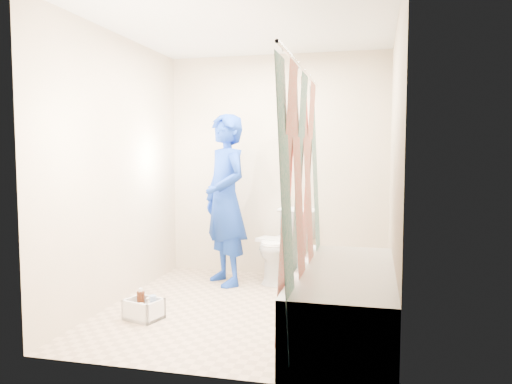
% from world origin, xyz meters
% --- Properties ---
extents(floor, '(2.60, 2.60, 0.00)m').
position_xyz_m(floor, '(0.00, 0.00, 0.00)').
color(floor, tan).
rests_on(floor, ground).
extents(ceiling, '(2.40, 2.60, 0.02)m').
position_xyz_m(ceiling, '(0.00, 0.00, 2.40)').
color(ceiling, silver).
rests_on(ceiling, wall_back).
extents(wall_back, '(2.40, 0.02, 2.40)m').
position_xyz_m(wall_back, '(0.00, 1.30, 1.20)').
color(wall_back, beige).
rests_on(wall_back, ground).
extents(wall_front, '(2.40, 0.02, 2.40)m').
position_xyz_m(wall_front, '(0.00, -1.30, 1.20)').
color(wall_front, beige).
rests_on(wall_front, ground).
extents(wall_left, '(0.02, 2.60, 2.40)m').
position_xyz_m(wall_left, '(-1.20, 0.00, 1.20)').
color(wall_left, beige).
rests_on(wall_left, ground).
extents(wall_right, '(0.02, 2.60, 2.40)m').
position_xyz_m(wall_right, '(1.20, 0.00, 1.20)').
color(wall_right, beige).
rests_on(wall_right, ground).
extents(bathtub, '(0.70, 1.75, 0.50)m').
position_xyz_m(bathtub, '(0.85, -0.43, 0.27)').
color(bathtub, silver).
rests_on(bathtub, ground).
extents(curtain_rod, '(0.02, 1.90, 0.02)m').
position_xyz_m(curtain_rod, '(0.52, -0.43, 1.95)').
color(curtain_rod, silver).
rests_on(curtain_rod, wall_back).
extents(shower_curtain, '(0.06, 1.75, 1.80)m').
position_xyz_m(shower_curtain, '(0.52, -0.43, 1.02)').
color(shower_curtain, silver).
rests_on(shower_curtain, curtain_rod).
extents(toilet, '(0.64, 0.84, 0.76)m').
position_xyz_m(toilet, '(0.14, 1.04, 0.38)').
color(toilet, white).
rests_on(toilet, ground).
extents(tank_lid, '(0.50, 0.34, 0.04)m').
position_xyz_m(tank_lid, '(0.10, 0.92, 0.44)').
color(tank_lid, white).
rests_on(tank_lid, toilet).
extents(tank_internals, '(0.18, 0.09, 0.25)m').
position_xyz_m(tank_internals, '(0.16, 1.24, 0.75)').
color(tank_internals, black).
rests_on(tank_internals, toilet).
extents(plumber, '(0.74, 0.74, 1.74)m').
position_xyz_m(plumber, '(-0.43, 0.77, 0.87)').
color(plumber, '#1039A1').
rests_on(plumber, ground).
extents(cleaning_caddy, '(0.33, 0.29, 0.21)m').
position_xyz_m(cleaning_caddy, '(-0.75, -0.44, 0.08)').
color(cleaning_caddy, silver).
rests_on(cleaning_caddy, ground).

